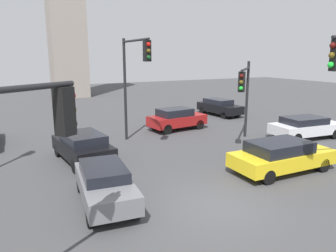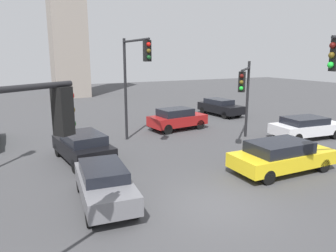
% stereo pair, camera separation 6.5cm
% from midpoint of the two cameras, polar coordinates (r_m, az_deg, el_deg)
% --- Properties ---
extents(ground_plane, '(99.20, 99.20, 0.00)m').
position_cam_midpoint_polar(ground_plane, '(11.27, 8.50, -14.02)').
color(ground_plane, '#424244').
extents(traffic_light_0, '(2.71, 1.81, 4.66)m').
position_cam_midpoint_polar(traffic_light_0, '(6.24, -27.05, -4.51)').
color(traffic_light_0, black).
rests_on(traffic_light_0, ground_plane).
extents(traffic_light_3, '(0.33, 3.91, 5.97)m').
position_cam_midpoint_polar(traffic_light_3, '(17.49, -6.16, 10.05)').
color(traffic_light_3, black).
rests_on(traffic_light_3, ground_plane).
extents(traffic_light_4, '(3.12, 3.09, 4.68)m').
position_cam_midpoint_polar(traffic_light_4, '(18.22, 13.42, 6.75)').
color(traffic_light_4, black).
rests_on(traffic_light_4, ground_plane).
extents(car_0, '(2.28, 4.32, 1.42)m').
position_cam_midpoint_polar(car_0, '(15.85, -15.09, -3.52)').
color(car_0, black).
rests_on(car_0, ground_plane).
extents(car_1, '(4.56, 2.30, 1.34)m').
position_cam_midpoint_polar(car_1, '(21.39, 23.27, -0.11)').
color(car_1, silver).
rests_on(car_1, ground_plane).
extents(car_3, '(4.69, 2.00, 1.39)m').
position_cam_midpoint_polar(car_3, '(14.84, 19.47, -4.98)').
color(car_3, yellow).
rests_on(car_3, ground_plane).
extents(car_4, '(4.11, 2.21, 1.48)m').
position_cam_midpoint_polar(car_4, '(21.91, 1.44, 1.35)').
color(car_4, maroon).
rests_on(car_4, ground_plane).
extents(car_6, '(2.06, 4.33, 1.38)m').
position_cam_midpoint_polar(car_6, '(27.67, 9.06, 3.43)').
color(car_6, black).
rests_on(car_6, ground_plane).
extents(car_7, '(2.01, 4.11, 1.32)m').
position_cam_midpoint_polar(car_7, '(11.33, -11.38, -10.00)').
color(car_7, slate).
rests_on(car_7, ground_plane).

